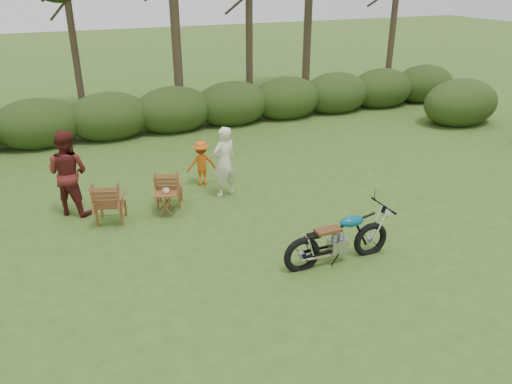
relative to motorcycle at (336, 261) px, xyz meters
name	(u,v)px	position (x,y,z in m)	size (l,w,h in m)	color
ground	(307,271)	(-0.63, -0.08, 0.00)	(80.00, 80.00, 0.00)	#35521B
tree_line	(176,2)	(-0.13, 9.65, 3.81)	(22.52, 11.62, 8.14)	#3C2D20
motorcycle	(336,261)	(0.00, 0.00, 0.00)	(1.94, 0.74, 1.11)	#0D8AA9
lawn_chair_right	(170,205)	(-2.14, 3.43, 0.00)	(0.59, 0.59, 0.86)	#5B3516
lawn_chair_left	(113,221)	(-3.43, 3.13, 0.00)	(0.63, 0.63, 0.91)	brown
side_table	(166,204)	(-2.33, 2.97, 0.25)	(0.49, 0.41, 0.50)	brown
cup	(166,191)	(-2.31, 2.95, 0.55)	(0.13, 0.13, 0.11)	beige
adult_a	(225,195)	(-0.85, 3.44, 0.00)	(0.59, 0.39, 1.62)	beige
adult_b	(75,212)	(-4.12, 3.87, 0.00)	(0.88, 0.69, 1.82)	#571B19
child	(202,184)	(-1.15, 4.25, 0.00)	(0.70, 0.40, 1.09)	#C35512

